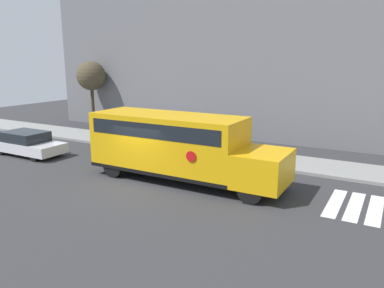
# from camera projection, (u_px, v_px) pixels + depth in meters

# --- Properties ---
(ground_plane) EXTENTS (60.00, 60.00, 0.00)m
(ground_plane) POSITION_uv_depth(u_px,v_px,m) (136.00, 184.00, 16.47)
(ground_plane) COLOR #333335
(sidewalk_strip) EXTENTS (44.00, 3.00, 0.15)m
(sidewalk_strip) POSITION_uv_depth(u_px,v_px,m) (204.00, 151.00, 21.97)
(sidewalk_strip) COLOR gray
(sidewalk_strip) RESTS_ON ground
(building_backdrop) EXTENTS (32.00, 4.00, 11.03)m
(building_backdrop) POSITION_uv_depth(u_px,v_px,m) (247.00, 57.00, 26.29)
(building_backdrop) COLOR slate
(building_backdrop) RESTS_ON ground
(school_bus) EXTENTS (9.02, 2.57, 2.97)m
(school_bus) POSITION_uv_depth(u_px,v_px,m) (177.00, 144.00, 16.69)
(school_bus) COLOR #EAA80F
(school_bus) RESTS_ON ground
(parked_car) EXTENTS (4.36, 1.86, 1.34)m
(parked_car) POSITION_uv_depth(u_px,v_px,m) (28.00, 143.00, 21.41)
(parked_car) COLOR silver
(parked_car) RESTS_ON ground
(tree_near_sidewalk) EXTENTS (2.30, 2.30, 5.23)m
(tree_near_sidewalk) POSITION_uv_depth(u_px,v_px,m) (91.00, 76.00, 29.73)
(tree_near_sidewalk) COLOR #423323
(tree_near_sidewalk) RESTS_ON ground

